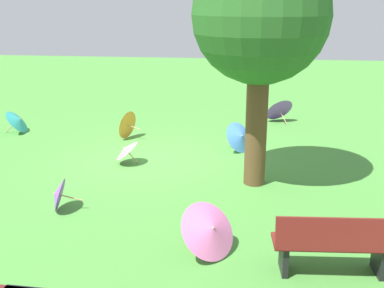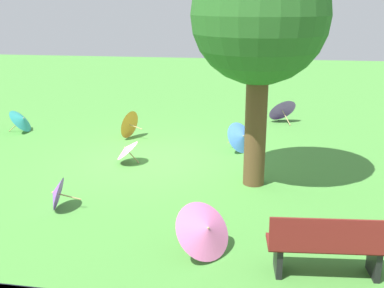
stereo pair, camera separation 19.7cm
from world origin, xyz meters
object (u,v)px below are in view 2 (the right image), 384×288
Objects in this scene: parasol_blue_0 at (242,137)px; shade_tree at (260,18)px; parasol_pink_0 at (205,230)px; parasol_purple_2 at (281,108)px; park_bench at (328,246)px; parasol_pink_1 at (126,149)px; parasol_teal_0 at (22,120)px; parasol_purple_4 at (56,193)px; parasol_orange_0 at (128,124)px.

shade_tree is at bearing 99.45° from parasol_blue_0.
parasol_pink_0 reaches higher than parasol_blue_0.
shade_tree is 4.27× the size of parasol_purple_2.
parasol_pink_1 is at bearing -45.87° from park_bench.
parasol_pink_1 is at bearing 149.15° from parasol_teal_0.
shade_tree reaches higher than parasol_pink_1.
parasol_teal_0 is 4.24m from parasol_pink_1.
park_bench reaches higher than parasol_purple_4.
shade_tree is 5.79× the size of parasol_orange_0.
parasol_purple_2 reaches higher than parasol_orange_0.
park_bench reaches higher than parasol_pink_0.
parasol_purple_2 is at bearing -149.98° from parasol_orange_0.
park_bench is 1.45× the size of parasol_pink_0.
parasol_purple_2 reaches higher than parasol_purple_4.
parasol_pink_1 is 1.07× the size of parasol_purple_4.
shade_tree reaches higher than parasol_blue_0.
parasol_purple_4 is at bearing 26.90° from shade_tree.
parasol_teal_0 is 1.17× the size of parasol_pink_1.
parasol_purple_2 is (-3.59, -4.43, 0.07)m from parasol_pink_1.
parasol_orange_0 is at bearing -53.73° from park_bench.
parasol_purple_2 is (-1.33, -8.20, -0.01)m from parasol_pink_0.
park_bench is 0.35× the size of shade_tree.
park_bench is 5.51m from parasol_blue_0.
parasol_purple_4 is at bearing -23.27° from parasol_pink_0.
parasol_teal_0 is at bearing -30.85° from parasol_pink_1.
parasol_purple_4 is (4.14, 6.99, -0.11)m from parasol_purple_2.
park_bench reaches higher than parasol_purple_2.
parasol_purple_2 reaches higher than parasol_pink_1.
parasol_pink_0 is at bearing 86.82° from parasol_blue_0.
parasol_purple_2 is at bearing -99.19° from parasol_pink_0.
parasol_purple_2 is at bearing -87.65° from park_bench.
parasol_purple_4 is (-3.09, 4.73, -0.05)m from parasol_teal_0.
parasol_purple_2 is (-0.70, -5.24, -2.85)m from shade_tree.
parasol_pink_1 is (2.89, -0.81, -2.92)m from shade_tree.
parasol_teal_0 is at bearing -45.17° from parasol_pink_0.
parasol_pink_0 is at bearing 78.01° from shade_tree.
parasol_blue_0 is 1.17× the size of parasol_orange_0.
shade_tree reaches higher than parasol_orange_0.
parasol_purple_4 is (0.55, 2.55, -0.04)m from parasol_pink_1.
parasol_orange_0 is (-3.10, 0.13, 0.03)m from parasol_teal_0.
park_bench is at bearing 140.57° from parasol_teal_0.
parasol_purple_4 is at bearing 77.78° from parasol_pink_1.
parasol_teal_0 is 0.72× the size of parasol_pink_0.
park_bench reaches higher than parasol_teal_0.
shade_tree is at bearing -101.99° from parasol_pink_0.
parasol_purple_2 is at bearing -108.32° from parasol_blue_0.
parasol_blue_0 is 0.83× the size of parasol_pink_0.
parasol_blue_0 is at bearing 171.70° from parasol_teal_0.
parasol_orange_0 reaches higher than parasol_teal_0.
shade_tree is 4.95× the size of parasol_blue_0.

